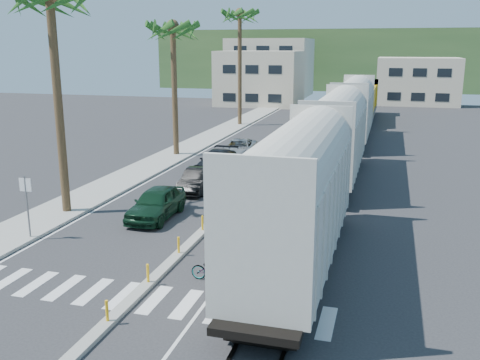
# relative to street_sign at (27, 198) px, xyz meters

# --- Properties ---
(ground) EXTENTS (140.00, 140.00, 0.00)m
(ground) POSITION_rel_street_sign_xyz_m (7.30, -2.00, -1.97)
(ground) COLOR #28282B
(ground) RESTS_ON ground
(sidewalk) EXTENTS (3.00, 90.00, 0.15)m
(sidewalk) POSITION_rel_street_sign_xyz_m (-1.20, 23.00, -1.90)
(sidewalk) COLOR gray
(sidewalk) RESTS_ON ground
(rails) EXTENTS (1.56, 100.00, 0.06)m
(rails) POSITION_rel_street_sign_xyz_m (12.30, 26.00, -1.94)
(rails) COLOR black
(rails) RESTS_ON ground
(median) EXTENTS (0.45, 60.00, 0.85)m
(median) POSITION_rel_street_sign_xyz_m (7.30, 17.96, -1.88)
(median) COLOR gray
(median) RESTS_ON ground
(crosswalk) EXTENTS (14.00, 2.20, 0.01)m
(crosswalk) POSITION_rel_street_sign_xyz_m (7.30, -4.00, -1.97)
(crosswalk) COLOR silver
(crosswalk) RESTS_ON ground
(lane_markings) EXTENTS (9.42, 90.00, 0.01)m
(lane_markings) POSITION_rel_street_sign_xyz_m (5.15, 23.00, -1.97)
(lane_markings) COLOR silver
(lane_markings) RESTS_ON ground
(freight_train) EXTENTS (3.00, 60.94, 5.85)m
(freight_train) POSITION_rel_street_sign_xyz_m (12.30, 20.69, 0.93)
(freight_train) COLOR beige
(freight_train) RESTS_ON ground
(palm_trees) EXTENTS (3.50, 37.20, 13.75)m
(palm_trees) POSITION_rel_street_sign_xyz_m (-0.80, 20.70, 8.84)
(palm_trees) COLOR brown
(palm_trees) RESTS_ON ground
(street_sign) EXTENTS (0.60, 0.08, 3.00)m
(street_sign) POSITION_rel_street_sign_xyz_m (0.00, 0.00, 0.00)
(street_sign) COLOR slate
(street_sign) RESTS_ON ground
(buildings) EXTENTS (38.00, 27.00, 10.00)m
(buildings) POSITION_rel_street_sign_xyz_m (0.89, 69.66, 2.39)
(buildings) COLOR #C0B299
(buildings) RESTS_ON ground
(hillside) EXTENTS (80.00, 20.00, 12.00)m
(hillside) POSITION_rel_street_sign_xyz_m (7.30, 98.00, 4.03)
(hillside) COLOR #385628
(hillside) RESTS_ON ground
(car_lead) EXTENTS (2.01, 4.73, 1.59)m
(car_lead) POSITION_rel_street_sign_xyz_m (4.25, 4.53, -1.17)
(car_lead) COLOR black
(car_lead) RESTS_ON ground
(car_second) EXTENTS (1.90, 4.37, 1.39)m
(car_second) POSITION_rel_street_sign_xyz_m (4.44, 10.10, -1.28)
(car_second) COLOR black
(car_second) RESTS_ON ground
(car_third) EXTENTS (2.17, 5.24, 1.51)m
(car_third) POSITION_rel_street_sign_xyz_m (4.01, 15.21, -1.21)
(car_third) COLOR black
(car_third) RESTS_ON ground
(car_rear) EXTENTS (3.24, 5.53, 1.42)m
(car_rear) POSITION_rel_street_sign_xyz_m (4.09, 20.76, -1.26)
(car_rear) COLOR #ADAFB2
(car_rear) RESTS_ON ground
(cyclist) EXTENTS (0.72, 1.72, 2.10)m
(cyclist) POSITION_rel_street_sign_xyz_m (9.44, -1.96, -1.29)
(cyclist) COLOR #9EA0A5
(cyclist) RESTS_ON ground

